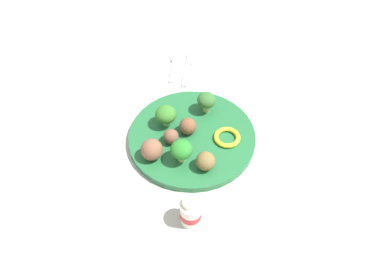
# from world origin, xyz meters

# --- Properties ---
(ground_plane) EXTENTS (4.00, 4.00, 0.00)m
(ground_plane) POSITION_xyz_m (0.00, 0.00, 0.00)
(ground_plane) COLOR #B2B2AD
(plate) EXTENTS (0.28, 0.28, 0.02)m
(plate) POSITION_xyz_m (0.00, 0.00, 0.01)
(plate) COLOR #236638
(plate) RESTS_ON ground_plane
(broccoli_floret_mid_left) EXTENTS (0.04, 0.04, 0.05)m
(broccoli_floret_mid_left) POSITION_xyz_m (0.07, -0.03, 0.05)
(broccoli_floret_mid_left) COLOR #ACBD70
(broccoli_floret_mid_left) RESTS_ON plate
(broccoli_floret_front_right) EXTENTS (0.05, 0.05, 0.05)m
(broccoli_floret_front_right) POSITION_xyz_m (0.03, 0.06, 0.05)
(broccoli_floret_front_right) COLOR #8DCE76
(broccoli_floret_front_right) RESTS_ON plate
(broccoli_floret_center) EXTENTS (0.04, 0.04, 0.05)m
(broccoli_floret_center) POSITION_xyz_m (-0.07, 0.02, 0.05)
(broccoli_floret_center) COLOR #A2C57E
(broccoli_floret_center) RESTS_ON plate
(meatball_mid_left) EXTENTS (0.04, 0.04, 0.04)m
(meatball_mid_left) POSITION_xyz_m (0.01, 0.01, 0.03)
(meatball_mid_left) COLOR brown
(meatball_mid_left) RESTS_ON plate
(meatball_front_right) EXTENTS (0.04, 0.04, 0.04)m
(meatball_front_right) POSITION_xyz_m (-0.09, -0.03, 0.04)
(meatball_front_right) COLOR brown
(meatball_front_right) RESTS_ON plate
(meatball_mid_right) EXTENTS (0.05, 0.05, 0.05)m
(meatball_mid_right) POSITION_xyz_m (-0.06, 0.08, 0.04)
(meatball_mid_right) COLOR brown
(meatball_mid_right) RESTS_ON plate
(meatball_back_left) EXTENTS (0.03, 0.03, 0.03)m
(meatball_back_left) POSITION_xyz_m (-0.02, 0.05, 0.03)
(meatball_back_left) COLOR brown
(meatball_back_left) RESTS_ON plate
(pepper_ring_near_rim) EXTENTS (0.08, 0.08, 0.01)m
(pepper_ring_near_rim) POSITION_xyz_m (-0.02, -0.08, 0.02)
(pepper_ring_near_rim) COLOR yellow
(pepper_ring_near_rim) RESTS_ON plate
(napkin) EXTENTS (0.18, 0.14, 0.01)m
(napkin) POSITION_xyz_m (0.24, 0.03, 0.00)
(napkin) COLOR white
(napkin) RESTS_ON ground_plane
(fork) EXTENTS (0.12, 0.03, 0.01)m
(fork) POSITION_xyz_m (0.25, 0.04, 0.01)
(fork) COLOR silver
(fork) RESTS_ON napkin
(knife) EXTENTS (0.15, 0.03, 0.01)m
(knife) POSITION_xyz_m (0.25, 0.01, 0.01)
(knife) COLOR white
(knife) RESTS_ON napkin
(yogurt_bottle) EXTENTS (0.04, 0.04, 0.07)m
(yogurt_bottle) POSITION_xyz_m (-0.20, 0.01, 0.03)
(yogurt_bottle) COLOR white
(yogurt_bottle) RESTS_ON ground_plane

